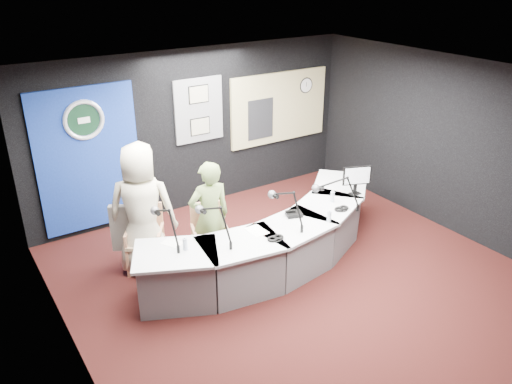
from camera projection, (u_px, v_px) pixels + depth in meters
ground at (299, 280)px, 7.20m from camera, size 6.00×6.00×0.00m
ceiling at (307, 80)px, 6.04m from camera, size 6.00×6.00×0.02m
wall_back at (196, 130)px, 8.90m from camera, size 6.00×0.02×2.80m
wall_left at (66, 256)px, 5.12m from camera, size 0.02×6.00×2.80m
wall_right at (453, 146)px, 8.12m from camera, size 0.02×6.00×2.80m
broadcast_desk at (274, 241)px, 7.44m from camera, size 4.50×1.90×0.75m
backdrop_panel at (89, 160)px, 8.00m from camera, size 1.60×0.05×2.30m
agency_seal at (84, 120)px, 7.70m from camera, size 0.63×0.07×0.63m
seal_center at (84, 120)px, 7.70m from camera, size 0.48×0.01×0.48m
pinboard at (199, 110)px, 8.76m from camera, size 0.90×0.04×1.10m
framed_photo_upper at (199, 94)px, 8.62m from camera, size 0.34×0.02×0.27m
framed_photo_lower at (200, 126)px, 8.85m from camera, size 0.34×0.02×0.27m
booth_window_frame at (279, 107)px, 9.69m from camera, size 2.12×0.06×1.32m
booth_glow at (280, 107)px, 9.68m from camera, size 2.00×0.02×1.20m
equipment_rack at (260, 119)px, 9.51m from camera, size 0.55×0.02×0.75m
wall_clock at (306, 85)px, 9.82m from camera, size 0.28×0.01×0.28m
armchair_left at (145, 241)px, 7.27m from camera, size 0.71×0.71×0.92m
armchair_right at (211, 239)px, 7.29m from camera, size 0.67×0.67×0.95m
draped_jacket at (129, 228)px, 7.29m from camera, size 0.48×0.34×0.70m
person_man at (142, 210)px, 7.06m from camera, size 1.12×1.01×1.92m
person_woman at (210, 217)px, 7.15m from camera, size 0.64×0.46×1.65m
computer_monitor at (356, 175)px, 7.89m from camera, size 0.46×0.21×0.33m
desk_phone at (294, 214)px, 7.34m from camera, size 0.27×0.24×0.06m
headphones_near at (342, 209)px, 7.52m from camera, size 0.20×0.20×0.03m
headphones_far at (276, 238)px, 6.73m from camera, size 0.19×0.19×0.03m
paper_stack at (172, 243)px, 6.64m from camera, size 0.29×0.32×0.00m
notepad at (257, 231)px, 6.94m from camera, size 0.23×0.32×0.00m
boom_mic_a at (166, 222)px, 6.53m from camera, size 0.16×0.74×0.60m
boom_mic_b at (214, 220)px, 6.58m from camera, size 0.23×0.73×0.60m
boom_mic_c at (287, 204)px, 7.00m from camera, size 0.19×0.74×0.60m
boom_mic_d at (337, 191)px, 7.39m from camera, size 0.61×0.50×0.60m
water_bottles at (274, 224)px, 6.94m from camera, size 2.55×0.53×0.18m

